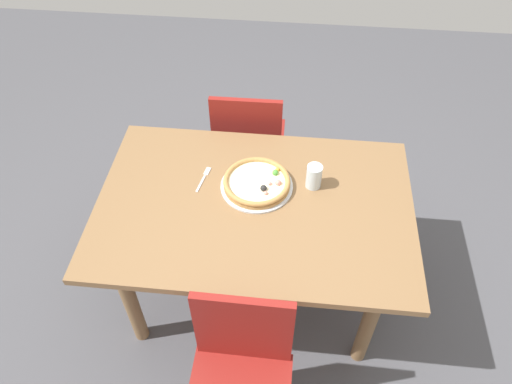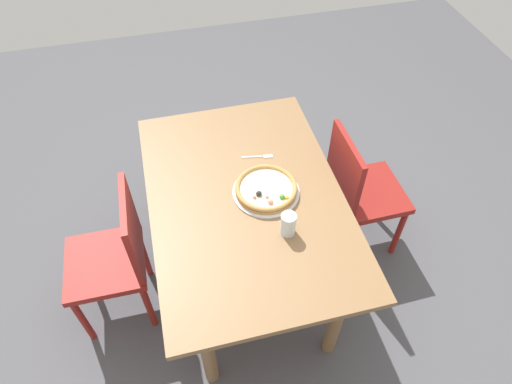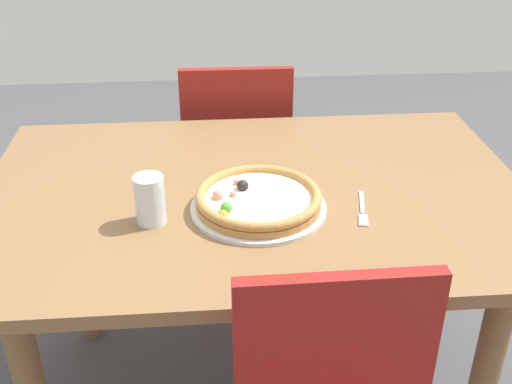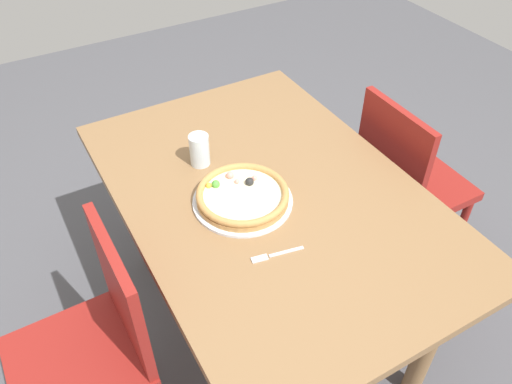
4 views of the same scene
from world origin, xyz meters
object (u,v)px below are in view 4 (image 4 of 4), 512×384
(plate, at_px, (242,200))
(pizza, at_px, (242,194))
(dining_table, at_px, (269,213))
(fork, at_px, (273,255))
(chair_near, at_px, (406,181))
(drinking_glass, at_px, (199,150))
(chair_far, at_px, (95,345))

(plate, height_order, pizza, pizza)
(dining_table, height_order, fork, fork)
(dining_table, distance_m, fork, 0.30)
(chair_near, bearing_deg, fork, -71.41)
(plate, relative_size, drinking_glass, 2.80)
(chair_near, distance_m, pizza, 0.84)
(chair_far, height_order, pizza, chair_far)
(chair_far, relative_size, pizza, 2.83)
(chair_far, xyz_separation_m, drinking_glass, (0.36, -0.55, 0.31))
(plate, bearing_deg, dining_table, -91.94)
(chair_far, relative_size, drinking_glass, 7.30)
(chair_far, distance_m, drinking_glass, 0.73)
(dining_table, xyz_separation_m, fork, (-0.25, 0.14, 0.10))
(fork, bearing_deg, chair_far, -4.07)
(fork, xyz_separation_m, drinking_glass, (0.51, 0.00, 0.06))
(fork, height_order, drinking_glass, drinking_glass)
(chair_near, bearing_deg, chair_far, -84.36)
(chair_near, distance_m, chair_far, 1.38)
(chair_near, relative_size, chair_far, 1.00)
(chair_far, bearing_deg, plate, -80.17)
(plate, height_order, drinking_glass, drinking_glass)
(chair_near, bearing_deg, pizza, -88.60)
(pizza, distance_m, drinking_glass, 0.26)
(plate, relative_size, fork, 2.02)
(dining_table, bearing_deg, pizza, 87.38)
(chair_far, bearing_deg, fork, -105.63)
(plate, bearing_deg, drinking_glass, 7.75)
(chair_near, height_order, pizza, chair_near)
(dining_table, height_order, drinking_glass, drinking_glass)
(chair_far, bearing_deg, dining_table, -82.02)
(chair_far, distance_m, plate, 0.65)
(plate, distance_m, pizza, 0.03)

